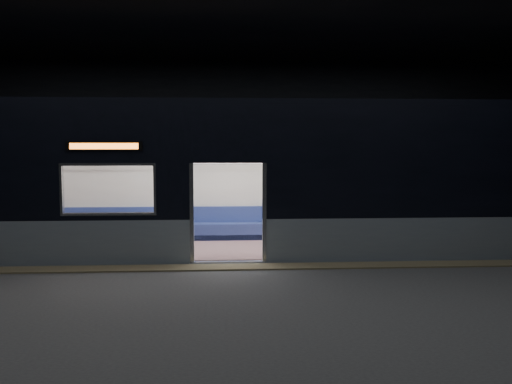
{
  "coord_description": "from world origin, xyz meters",
  "views": [
    {
      "loc": [
        -0.11,
        -9.94,
        2.41
      ],
      "look_at": [
        0.65,
        2.3,
        1.35
      ],
      "focal_mm": 38.0,
      "sensor_mm": 36.0,
      "label": 1
    }
  ],
  "objects": [
    {
      "name": "handbag",
      "position": [
        1.66,
        3.34,
        0.65
      ],
      "size": [
        0.28,
        0.26,
        0.11
      ],
      "primitive_type": "cube",
      "rotation": [
        0.0,
        0.0,
        0.3
      ],
      "color": "black",
      "rests_on": "passenger"
    },
    {
      "name": "passenger",
      "position": [
        1.62,
        3.55,
        0.76
      ],
      "size": [
        0.38,
        0.64,
        1.29
      ],
      "rotation": [
        0.0,
        0.0,
        -0.12
      ],
      "color": "black",
      "rests_on": "metro_car"
    },
    {
      "name": "metro_car",
      "position": [
        -0.0,
        2.54,
        1.85
      ],
      "size": [
        18.0,
        3.04,
        3.35
      ],
      "color": "#8B99A5",
      "rests_on": "station_floor"
    },
    {
      "name": "transit_map",
      "position": [
        2.61,
        3.85,
        1.44
      ],
      "size": [
        0.89,
        0.03,
        0.58
      ],
      "primitive_type": "cube",
      "color": "white",
      "rests_on": "metro_car"
    },
    {
      "name": "station_envelope",
      "position": [
        0.0,
        0.0,
        3.66
      ],
      "size": [
        24.0,
        14.0,
        5.0
      ],
      "color": "black",
      "rests_on": "station_floor"
    },
    {
      "name": "tactile_strip",
      "position": [
        0.0,
        0.55,
        0.01
      ],
      "size": [
        22.8,
        0.5,
        0.03
      ],
      "primitive_type": "cube",
      "color": "#8C7F59",
      "rests_on": "station_floor"
    },
    {
      "name": "station_floor",
      "position": [
        0.0,
        0.0,
        -0.01
      ],
      "size": [
        24.0,
        14.0,
        0.01
      ],
      "primitive_type": "cube",
      "color": "#47494C",
      "rests_on": "ground"
    }
  ]
}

